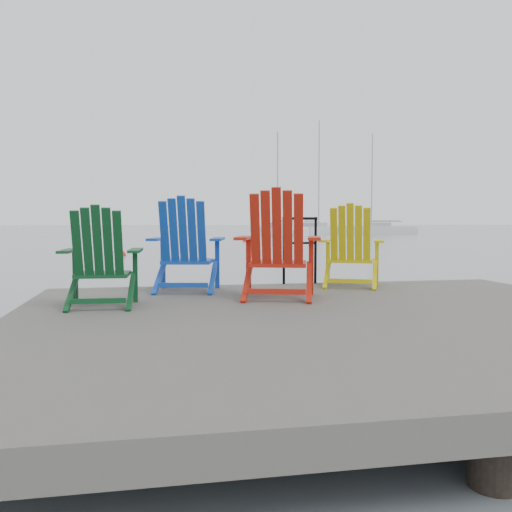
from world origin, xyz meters
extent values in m
plane|color=gray|center=(0.00, 0.00, 0.00)|extent=(400.00, 400.00, 0.00)
cube|color=#2C2A27|center=(0.00, 0.00, 0.40)|extent=(6.00, 5.00, 0.20)
cylinder|color=black|center=(-2.70, 2.20, -0.30)|extent=(0.26, 0.26, 1.20)
cylinder|color=black|center=(0.00, 2.20, -0.30)|extent=(0.26, 0.26, 1.20)
cylinder|color=black|center=(2.70, 2.20, -0.30)|extent=(0.26, 0.26, 1.20)
cylinder|color=black|center=(0.03, 2.45, 0.95)|extent=(0.04, 0.04, 0.90)
cylinder|color=black|center=(0.47, 2.45, 0.95)|extent=(0.04, 0.04, 0.90)
cylinder|color=black|center=(0.25, 2.45, 1.38)|extent=(0.48, 0.04, 0.04)
cylinder|color=black|center=(0.25, 2.45, 1.05)|extent=(0.44, 0.03, 0.03)
cube|color=#0B3C1B|center=(-2.18, 0.98, 0.81)|extent=(0.53, 0.48, 0.04)
cube|color=#0B3C1B|center=(-2.48, 1.18, 0.77)|extent=(0.05, 0.05, 0.54)
cube|color=#0B3C1B|center=(-1.87, 1.15, 0.77)|extent=(0.05, 0.05, 0.54)
cube|color=#0B3C1B|center=(-2.51, 0.97, 1.05)|extent=(0.14, 0.59, 0.03)
cube|color=#0B3C1B|center=(-1.86, 0.94, 1.05)|extent=(0.14, 0.59, 0.03)
cube|color=#0B3C1B|center=(-2.20, 0.67, 1.13)|extent=(0.48, 0.27, 0.66)
cube|color=#1141B2|center=(-1.28, 2.03, 0.85)|extent=(0.67, 0.62, 0.04)
cube|color=#1141B2|center=(-1.57, 2.31, 0.81)|extent=(0.06, 0.06, 0.61)
cube|color=#1141B2|center=(-0.90, 2.17, 0.81)|extent=(0.06, 0.06, 0.61)
cube|color=#1141B2|center=(-1.64, 2.09, 1.13)|extent=(0.26, 0.68, 0.03)
cube|color=#1141B2|center=(-0.92, 1.94, 1.13)|extent=(0.26, 0.68, 0.03)
cube|color=#1141B2|center=(-1.35, 1.69, 1.22)|extent=(0.58, 0.38, 0.75)
cube|color=#AA1A0C|center=(-0.32, 1.24, 0.87)|extent=(0.73, 0.69, 0.04)
cube|color=#AA1A0C|center=(-0.60, 1.56, 0.82)|extent=(0.07, 0.07, 0.64)
cube|color=#AA1A0C|center=(0.09, 1.36, 0.82)|extent=(0.07, 0.07, 0.64)
cube|color=#AA1A0C|center=(-0.70, 1.33, 1.16)|extent=(0.32, 0.71, 0.03)
cube|color=#AA1A0C|center=(0.04, 1.11, 1.16)|extent=(0.32, 0.71, 0.03)
cube|color=#AA1A0C|center=(-0.42, 0.89, 1.25)|extent=(0.62, 0.44, 0.78)
cube|color=#C9BD0B|center=(0.85, 2.10, 0.83)|extent=(0.69, 0.66, 0.04)
cube|color=#C9BD0B|center=(0.64, 2.41, 0.79)|extent=(0.07, 0.07, 0.57)
cube|color=#C9BD0B|center=(1.23, 2.16, 0.79)|extent=(0.07, 0.07, 0.57)
cube|color=#C9BD0B|center=(0.52, 2.22, 1.09)|extent=(0.36, 0.62, 0.03)
cube|color=#C9BD0B|center=(1.16, 1.94, 1.09)|extent=(0.36, 0.62, 0.03)
cube|color=#C9BD0B|center=(0.72, 1.79, 1.18)|extent=(0.57, 0.44, 0.70)
cube|color=silver|center=(10.66, 48.31, 0.25)|extent=(4.22, 7.81, 1.10)
cube|color=#9E9EA3|center=(10.77, 47.95, 0.95)|extent=(2.02, 2.59, 0.55)
cylinder|color=gray|center=(10.54, 48.67, 5.53)|extent=(0.12, 0.12, 9.46)
cube|color=silver|center=(15.89, 52.60, 0.25)|extent=(7.69, 8.67, 1.10)
cube|color=#9E9EA3|center=(15.60, 52.24, 0.95)|extent=(3.05, 3.21, 0.55)
cylinder|color=gray|center=(16.18, 52.95, 6.57)|extent=(0.12, 0.12, 11.54)
cube|color=silver|center=(22.80, 52.97, 0.25)|extent=(8.47, 3.21, 1.10)
cube|color=#9E9EA3|center=(23.21, 52.92, 0.95)|extent=(2.65, 1.81, 0.55)
cylinder|color=gray|center=(22.40, 53.03, 5.96)|extent=(0.12, 0.12, 10.32)
sphere|color=#C3410B|center=(2.50, 18.81, 0.00)|extent=(0.38, 0.38, 0.38)
sphere|color=red|center=(-2.98, 17.25, 0.00)|extent=(0.41, 0.41, 0.41)
sphere|color=red|center=(10.52, 31.06, 0.00)|extent=(0.40, 0.40, 0.40)
sphere|color=red|center=(4.30, 31.12, 0.00)|extent=(0.36, 0.36, 0.36)
camera|label=1|loc=(-1.67, -4.59, 1.34)|focal=38.00mm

